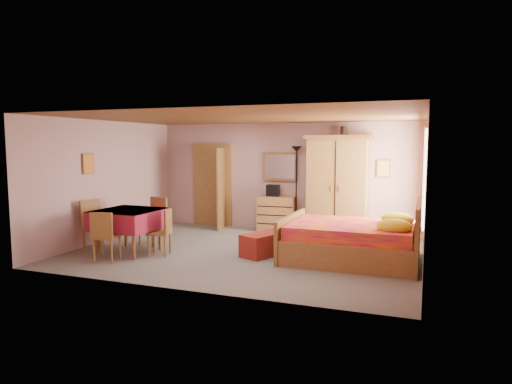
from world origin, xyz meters
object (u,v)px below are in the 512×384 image
at_px(bed, 351,230).
at_px(chair_south, 107,236).
at_px(bench, 271,243).
at_px(chair_west, 97,225).
at_px(stereo, 273,190).
at_px(chest_of_drawers, 277,214).
at_px(floor_lamp, 296,189).
at_px(wardrobe, 338,186).
at_px(wall_mirror, 280,167).
at_px(chair_east, 159,232).
at_px(sunflower_vase, 344,123).
at_px(dining_table, 129,231).
at_px(chair_north, 152,222).

xyz_separation_m(bed, chair_south, (-4.12, -1.58, -0.10)).
xyz_separation_m(bench, chair_west, (-3.34, -0.90, 0.28)).
bearing_deg(stereo, chest_of_drawers, -5.51).
relative_size(floor_lamp, wardrobe, 0.89).
bearing_deg(floor_lamp, stereo, -177.30).
relative_size(chest_of_drawers, stereo, 3.00).
bearing_deg(wardrobe, floor_lamp, 176.74).
relative_size(wall_mirror, chair_east, 1.01).
bearing_deg(chair_south, sunflower_vase, 34.66).
xyz_separation_m(stereo, bench, (0.70, -2.23, -0.77)).
height_order(chest_of_drawers, chair_east, chair_east).
bearing_deg(chair_south, chair_east, 35.24).
bearing_deg(wardrobe, dining_table, -137.66).
xyz_separation_m(floor_lamp, bench, (0.13, -2.26, -0.81)).
bearing_deg(chair_east, chair_south, 123.44).
xyz_separation_m(bed, dining_table, (-4.10, -0.93, -0.13)).
bearing_deg(sunflower_vase, bed, -76.29).
xyz_separation_m(wall_mirror, chair_west, (-2.74, -3.33, -1.06)).
relative_size(chair_south, chair_east, 1.04).
relative_size(chair_north, chair_west, 1.00).
relative_size(wall_mirror, bench, 0.69).
bearing_deg(chair_west, floor_lamp, 151.40).
relative_size(stereo, chair_north, 0.30).
xyz_separation_m(floor_lamp, chair_west, (-3.21, -3.16, -0.53)).
distance_m(wall_mirror, dining_table, 4.03).
height_order(wall_mirror, bench, wall_mirror).
distance_m(chest_of_drawers, wardrobe, 1.64).
height_order(bed, chair_east, bed).
height_order(dining_table, chair_south, chair_south).
relative_size(sunflower_vase, dining_table, 0.48).
distance_m(stereo, dining_table, 3.69).
xyz_separation_m(chest_of_drawers, sunflower_vase, (1.56, 0.05, 2.15)).
bearing_deg(wardrobe, stereo, 179.18).
height_order(stereo, chair_west, stereo).
distance_m(wall_mirror, bed, 3.34).
height_order(chest_of_drawers, chair_south, chair_south).
relative_size(bench, chair_north, 1.29).
bearing_deg(wardrobe, wall_mirror, 171.35).
distance_m(floor_lamp, dining_table, 4.04).
xyz_separation_m(chair_north, chair_east, (0.61, -0.70, -0.06)).
height_order(chair_north, chair_east, chair_north).
distance_m(bed, chair_south, 4.41).
bearing_deg(chair_south, bed, 8.80).
distance_m(chest_of_drawers, sunflower_vase, 2.66).
distance_m(floor_lamp, chair_east, 3.63).
distance_m(stereo, chair_west, 4.13).
relative_size(stereo, bed, 0.13).
xyz_separation_m(sunflower_vase, chair_south, (-3.57, -3.80, -2.12)).
height_order(bed, dining_table, bed).
distance_m(wardrobe, bed, 2.31).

